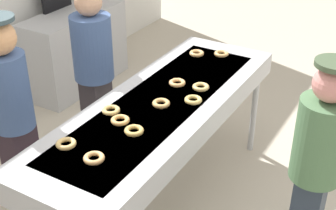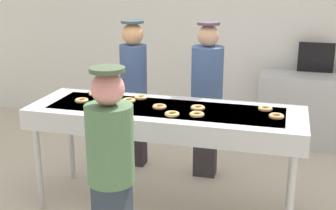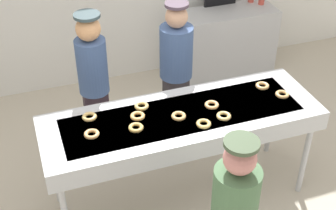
{
  "view_description": "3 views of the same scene",
  "coord_description": "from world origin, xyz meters",
  "px_view_note": "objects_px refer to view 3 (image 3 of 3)",
  "views": [
    {
      "loc": [
        -2.54,
        -1.56,
        2.68
      ],
      "look_at": [
        0.13,
        0.01,
        0.91
      ],
      "focal_mm": 50.18,
      "sensor_mm": 36.0,
      "label": 1
    },
    {
      "loc": [
        1.04,
        -3.74,
        2.21
      ],
      "look_at": [
        0.01,
        0.05,
        1.02
      ],
      "focal_mm": 47.93,
      "sensor_mm": 36.0,
      "label": 2
    },
    {
      "loc": [
        -1.23,
        -3.14,
        3.47
      ],
      "look_at": [
        -0.08,
        0.16,
        1.01
      ],
      "focal_mm": 50.67,
      "sensor_mm": 36.0,
      "label": 3
    }
  ],
  "objects_px": {
    "glazed_donut_7": "(224,116)",
    "worker_baker": "(176,69)",
    "glazed_donut_5": "(262,86)",
    "glazed_donut_3": "(212,105)",
    "glazed_donut_4": "(282,94)",
    "glazed_donut_6": "(92,134)",
    "worker_assistant": "(94,83)",
    "glazed_donut_10": "(89,117)",
    "glazed_donut_1": "(204,124)",
    "glazed_donut_9": "(136,128)",
    "glazed_donut_0": "(179,116)",
    "glazed_donut_2": "(142,106)",
    "fryer_conveyor": "(182,123)",
    "prep_counter": "(224,43)",
    "glazed_donut_8": "(138,116)",
    "paper_cup_1": "(261,0)"
  },
  "relations": [
    {
      "from": "glazed_donut_2",
      "to": "glazed_donut_1",
      "type": "bearing_deg",
      "value": -45.2
    },
    {
      "from": "glazed_donut_9",
      "to": "prep_counter",
      "type": "xyz_separation_m",
      "value": [
        1.83,
        2.11,
        -0.56
      ]
    },
    {
      "from": "worker_baker",
      "to": "glazed_donut_4",
      "type": "bearing_deg",
      "value": 122.8
    },
    {
      "from": "glazed_donut_9",
      "to": "worker_baker",
      "type": "height_order",
      "value": "worker_baker"
    },
    {
      "from": "glazed_donut_1",
      "to": "glazed_donut_5",
      "type": "distance_m",
      "value": 0.85
    },
    {
      "from": "glazed_donut_4",
      "to": "glazed_donut_5",
      "type": "relative_size",
      "value": 1.0
    },
    {
      "from": "glazed_donut_3",
      "to": "glazed_donut_10",
      "type": "distance_m",
      "value": 1.09
    },
    {
      "from": "glazed_donut_7",
      "to": "worker_assistant",
      "type": "height_order",
      "value": "worker_assistant"
    },
    {
      "from": "glazed_donut_0",
      "to": "glazed_donut_2",
      "type": "xyz_separation_m",
      "value": [
        -0.26,
        0.25,
        0.0
      ]
    },
    {
      "from": "glazed_donut_1",
      "to": "worker_baker",
      "type": "height_order",
      "value": "worker_baker"
    },
    {
      "from": "glazed_donut_2",
      "to": "glazed_donut_6",
      "type": "bearing_deg",
      "value": -153.7
    },
    {
      "from": "glazed_donut_3",
      "to": "glazed_donut_8",
      "type": "bearing_deg",
      "value": 175.1
    },
    {
      "from": "glazed_donut_8",
      "to": "worker_assistant",
      "type": "bearing_deg",
      "value": 106.03
    },
    {
      "from": "glazed_donut_10",
      "to": "paper_cup_1",
      "type": "height_order",
      "value": "paper_cup_1"
    },
    {
      "from": "glazed_donut_3",
      "to": "worker_baker",
      "type": "bearing_deg",
      "value": 94.36
    },
    {
      "from": "glazed_donut_2",
      "to": "paper_cup_1",
      "type": "height_order",
      "value": "paper_cup_1"
    },
    {
      "from": "glazed_donut_4",
      "to": "glazed_donut_10",
      "type": "distance_m",
      "value": 1.78
    },
    {
      "from": "glazed_donut_2",
      "to": "glazed_donut_9",
      "type": "distance_m",
      "value": 0.32
    },
    {
      "from": "glazed_donut_0",
      "to": "prep_counter",
      "type": "xyz_separation_m",
      "value": [
        1.44,
        2.07,
        -0.56
      ]
    },
    {
      "from": "fryer_conveyor",
      "to": "glazed_donut_1",
      "type": "distance_m",
      "value": 0.26
    },
    {
      "from": "glazed_donut_1",
      "to": "glazed_donut_3",
      "type": "height_order",
      "value": "same"
    },
    {
      "from": "glazed_donut_7",
      "to": "worker_baker",
      "type": "relative_size",
      "value": 0.08
    },
    {
      "from": "glazed_donut_9",
      "to": "glazed_donut_10",
      "type": "distance_m",
      "value": 0.44
    },
    {
      "from": "glazed_donut_2",
      "to": "glazed_donut_0",
      "type": "bearing_deg",
      "value": -43.96
    },
    {
      "from": "glazed_donut_1",
      "to": "worker_baker",
      "type": "bearing_deg",
      "value": 83.3
    },
    {
      "from": "glazed_donut_7",
      "to": "worker_assistant",
      "type": "relative_size",
      "value": 0.08
    },
    {
      "from": "glazed_donut_4",
      "to": "glazed_donut_6",
      "type": "xyz_separation_m",
      "value": [
        -1.8,
        0.0,
        0.0
      ]
    },
    {
      "from": "glazed_donut_6",
      "to": "glazed_donut_1",
      "type": "bearing_deg",
      "value": -10.77
    },
    {
      "from": "fryer_conveyor",
      "to": "glazed_donut_5",
      "type": "relative_size",
      "value": 19.39
    },
    {
      "from": "glazed_donut_4",
      "to": "worker_assistant",
      "type": "bearing_deg",
      "value": 150.36
    },
    {
      "from": "glazed_donut_1",
      "to": "glazed_donut_2",
      "type": "relative_size",
      "value": 1.0
    },
    {
      "from": "glazed_donut_6",
      "to": "paper_cup_1",
      "type": "distance_m",
      "value": 3.47
    },
    {
      "from": "glazed_donut_4",
      "to": "prep_counter",
      "type": "bearing_deg",
      "value": 78.9
    },
    {
      "from": "fryer_conveyor",
      "to": "glazed_donut_6",
      "type": "distance_m",
      "value": 0.82
    },
    {
      "from": "glazed_donut_10",
      "to": "prep_counter",
      "type": "distance_m",
      "value": 2.89
    },
    {
      "from": "glazed_donut_0",
      "to": "glazed_donut_9",
      "type": "distance_m",
      "value": 0.4
    },
    {
      "from": "glazed_donut_3",
      "to": "glazed_donut_8",
      "type": "distance_m",
      "value": 0.68
    },
    {
      "from": "glazed_donut_0",
      "to": "glazed_donut_8",
      "type": "height_order",
      "value": "same"
    },
    {
      "from": "glazed_donut_5",
      "to": "glazed_donut_3",
      "type": "bearing_deg",
      "value": -167.16
    },
    {
      "from": "worker_assistant",
      "to": "prep_counter",
      "type": "bearing_deg",
      "value": -147.64
    },
    {
      "from": "glazed_donut_1",
      "to": "glazed_donut_8",
      "type": "height_order",
      "value": "same"
    },
    {
      "from": "glazed_donut_4",
      "to": "glazed_donut_6",
      "type": "height_order",
      "value": "same"
    },
    {
      "from": "glazed_donut_2",
      "to": "worker_assistant",
      "type": "bearing_deg",
      "value": 114.83
    },
    {
      "from": "glazed_donut_6",
      "to": "worker_assistant",
      "type": "distance_m",
      "value": 0.93
    },
    {
      "from": "glazed_donut_1",
      "to": "glazed_donut_8",
      "type": "xyz_separation_m",
      "value": [
        -0.5,
        0.29,
        0.0
      ]
    },
    {
      "from": "glazed_donut_4",
      "to": "glazed_donut_1",
      "type": "bearing_deg",
      "value": -168.57
    },
    {
      "from": "glazed_donut_4",
      "to": "worker_baker",
      "type": "bearing_deg",
      "value": 131.85
    },
    {
      "from": "glazed_donut_0",
      "to": "glazed_donut_9",
      "type": "relative_size",
      "value": 1.0
    },
    {
      "from": "glazed_donut_6",
      "to": "glazed_donut_8",
      "type": "bearing_deg",
      "value": 15.09
    },
    {
      "from": "glazed_donut_7",
      "to": "glazed_donut_10",
      "type": "distance_m",
      "value": 1.17
    }
  ]
}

